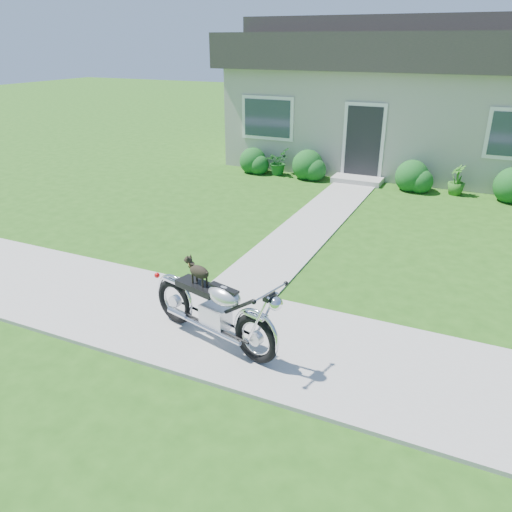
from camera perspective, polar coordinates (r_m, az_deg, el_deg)
The scene contains 8 objects.
ground at distance 6.80m, azimuth 5.51°, elevation -10.56°, with size 80.00×80.00×0.00m, color #235114.
sidewalk at distance 6.79m, azimuth 5.52°, elevation -10.42°, with size 24.00×2.20×0.04m, color #9E9B93.
walkway at distance 11.50m, azimuth 6.97°, elevation 4.11°, with size 1.20×8.00×0.03m, color #9E9B93.
house at distance 17.52m, azimuth 19.88°, elevation 16.80°, with size 12.60×7.03×4.50m.
shrub_row at distance 14.37m, azimuth 17.69°, elevation 8.64°, with size 9.94×0.95×0.95m.
potted_plant_left at distance 15.43m, azimuth 2.47°, elevation 10.72°, with size 0.71×0.62×0.79m, color #165519.
potted_plant_right at distance 14.32m, azimuth 21.99°, elevation 8.07°, with size 0.45×0.45×0.80m, color #2A6C1D.
motorcycle_with_dog at distance 6.62m, azimuth -4.73°, elevation -6.05°, with size 2.18×0.87×1.13m.
Camera 1 is at (1.78, -5.35, 3.79)m, focal length 35.00 mm.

